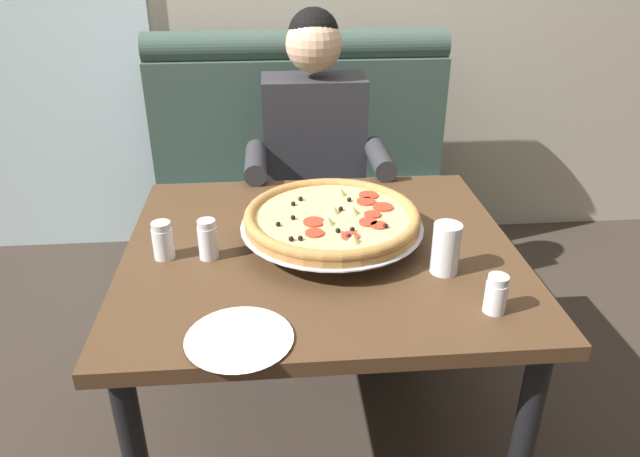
{
  "coord_description": "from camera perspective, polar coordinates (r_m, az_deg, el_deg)",
  "views": [
    {
      "loc": [
        -0.13,
        -1.47,
        1.54
      ],
      "look_at": [
        -0.0,
        -0.01,
        0.79
      ],
      "focal_mm": 33.33,
      "sensor_mm": 36.0,
      "label": 1
    }
  ],
  "objects": [
    {
      "name": "plate_near_left",
      "position": [
        1.34,
        -7.78,
        -10.22
      ],
      "size": [
        0.24,
        0.24,
        0.02
      ],
      "color": "white",
      "rests_on": "dining_table"
    },
    {
      "name": "booth_bench",
      "position": [
        2.69,
        -1.68,
        2.12
      ],
      "size": [
        1.35,
        0.78,
        1.13
      ],
      "color": "#384C42",
      "rests_on": "ground_plane"
    },
    {
      "name": "shaker_parmesan",
      "position": [
        1.46,
        16.52,
        -6.28
      ],
      "size": [
        0.05,
        0.05,
        0.1
      ],
      "color": "white",
      "rests_on": "dining_table"
    },
    {
      "name": "shaker_oregano",
      "position": [
        1.67,
        -14.83,
        -1.33
      ],
      "size": [
        0.06,
        0.06,
        0.11
      ],
      "color": "white",
      "rests_on": "dining_table"
    },
    {
      "name": "drinking_glass",
      "position": [
        1.58,
        11.96,
        -2.18
      ],
      "size": [
        0.07,
        0.07,
        0.14
      ],
      "color": "silver",
      "rests_on": "dining_table"
    },
    {
      "name": "patio_chair",
      "position": [
        3.75,
        -22.47,
        9.43
      ],
      "size": [
        0.41,
        0.42,
        0.86
      ],
      "color": "black",
      "rests_on": "ground_plane"
    },
    {
      "name": "shaker_pepper_flakes",
      "position": [
        1.64,
        -10.7,
        -1.27
      ],
      "size": [
        0.05,
        0.05,
        0.11
      ],
      "color": "white",
      "rests_on": "dining_table"
    },
    {
      "name": "pizza",
      "position": [
        1.67,
        1.18,
        0.97
      ],
      "size": [
        0.52,
        0.52,
        0.11
      ],
      "color": "silver",
      "rests_on": "dining_table"
    },
    {
      "name": "ground_plane",
      "position": [
        2.13,
        0.05,
        -19.0
      ],
      "size": [
        16.0,
        16.0,
        0.0
      ],
      "primitive_type": "plane",
      "color": "#382D26"
    },
    {
      "name": "dining_table",
      "position": [
        1.73,
        0.06,
        -4.25
      ],
      "size": [
        1.1,
        0.99,
        0.72
      ],
      "color": "#4C331E",
      "rests_on": "ground_plane"
    },
    {
      "name": "diner_main",
      "position": [
        2.33,
        -0.39,
        6.32
      ],
      "size": [
        0.54,
        0.64,
        1.27
      ],
      "color": "#2D3342",
      "rests_on": "ground_plane"
    }
  ]
}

